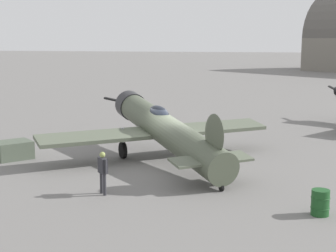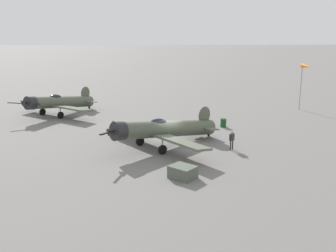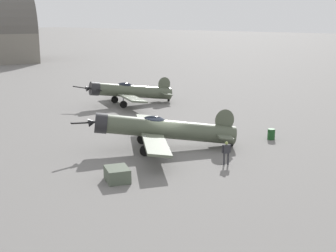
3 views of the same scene
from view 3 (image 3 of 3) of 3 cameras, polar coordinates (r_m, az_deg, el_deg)
name	(u,v)px [view 3 (image 3 of 3)]	position (r m, az deg, el deg)	size (l,w,h in m)	color
ground_plane	(168,149)	(36.15, 0.00, -2.77)	(400.00, 400.00, 0.00)	slate
airplane_foreground	(161,129)	(35.67, -0.84, -0.37)	(10.47, 10.11, 3.06)	#4C5442
airplane_mid_apron	(128,91)	(52.99, -4.81, 4.23)	(9.13, 9.54, 2.96)	#4C5442
ground_crew_mechanic	(226,151)	(32.42, 7.08, -2.99)	(0.47, 0.49, 1.66)	#2D2D33
equipment_crate	(117,174)	(29.48, -6.18, -5.85)	(2.15, 2.18, 0.88)	#4C5647
fuel_drum	(271,134)	(39.56, 12.40, -0.97)	(0.64, 0.64, 0.88)	#19471E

